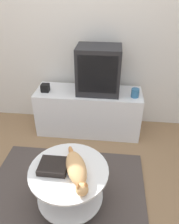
# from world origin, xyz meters

# --- Properties ---
(ground_plane) EXTENTS (12.00, 12.00, 0.00)m
(ground_plane) POSITION_xyz_m (0.00, 0.00, 0.00)
(ground_plane) COLOR #93704C
(wall_back) EXTENTS (8.00, 0.05, 2.60)m
(wall_back) POSITION_xyz_m (0.00, 1.50, 1.30)
(wall_back) COLOR silver
(wall_back) RESTS_ON ground_plane
(rug) EXTENTS (1.51, 1.47, 0.02)m
(rug) POSITION_xyz_m (0.00, 0.00, 0.01)
(rug) COLOR #4C423D
(rug) RESTS_ON ground_plane
(tv_stand) EXTENTS (1.29, 0.44, 0.57)m
(tv_stand) POSITION_xyz_m (0.11, 1.20, 0.29)
(tv_stand) COLOR white
(tv_stand) RESTS_ON ground_plane
(tv) EXTENTS (0.50, 0.36, 0.55)m
(tv) POSITION_xyz_m (0.22, 1.21, 0.84)
(tv) COLOR #232326
(tv) RESTS_ON tv_stand
(speaker) EXTENTS (0.09, 0.09, 0.09)m
(speaker) POSITION_xyz_m (-0.41, 1.15, 0.62)
(speaker) COLOR black
(speaker) RESTS_ON tv_stand
(mug) EXTENTS (0.09, 0.09, 0.10)m
(mug) POSITION_xyz_m (0.66, 1.12, 0.62)
(mug) COLOR teal
(mug) RESTS_ON tv_stand
(coffee_table) EXTENTS (0.65, 0.65, 0.42)m
(coffee_table) POSITION_xyz_m (0.08, 0.06, 0.28)
(coffee_table) COLOR #B2B2B7
(coffee_table) RESTS_ON rug
(dvd_box) EXTENTS (0.23, 0.19, 0.05)m
(dvd_box) POSITION_xyz_m (-0.05, 0.05, 0.46)
(dvd_box) COLOR black
(dvd_box) RESTS_ON coffee_table
(cat) EXTENTS (0.27, 0.52, 0.12)m
(cat) POSITION_xyz_m (0.15, 0.01, 0.49)
(cat) COLOR tan
(cat) RESTS_ON coffee_table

